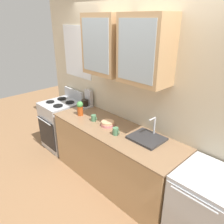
# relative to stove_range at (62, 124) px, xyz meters

# --- Properties ---
(ground_plane) EXTENTS (10.00, 10.00, 0.00)m
(ground_plane) POSITION_rel_stove_range_xyz_m (1.39, -0.00, -0.45)
(ground_plane) COLOR #936B47
(back_wall_unit) EXTENTS (4.01, 0.46, 2.65)m
(back_wall_unit) POSITION_rel_stove_range_xyz_m (1.39, 0.34, 1.03)
(back_wall_unit) COLOR beige
(back_wall_unit) RESTS_ON ground_plane
(counter) EXTENTS (2.07, 0.68, 0.88)m
(counter) POSITION_rel_stove_range_xyz_m (1.39, -0.00, -0.01)
(counter) COLOR tan
(counter) RESTS_ON ground_plane
(stove_range) EXTENTS (0.59, 0.69, 1.06)m
(stove_range) POSITION_rel_stove_range_xyz_m (0.00, 0.00, 0.00)
(stove_range) COLOR silver
(stove_range) RESTS_ON ground_plane
(sink_faucet) EXTENTS (0.41, 0.35, 0.26)m
(sink_faucet) POSITION_rel_stove_range_xyz_m (1.88, 0.10, 0.45)
(sink_faucet) COLOR #2D2D30
(sink_faucet) RESTS_ON counter
(bowl_stack) EXTENTS (0.19, 0.19, 0.07)m
(bowl_stack) POSITION_rel_stove_range_xyz_m (1.26, -0.00, 0.46)
(bowl_stack) COLOR #D87F84
(bowl_stack) RESTS_ON counter
(vase) EXTENTS (0.10, 0.10, 0.23)m
(vase) POSITION_rel_stove_range_xyz_m (0.70, -0.06, 0.55)
(vase) COLOR #BF4C19
(vase) RESTS_ON counter
(cup_near_sink) EXTENTS (0.12, 0.08, 0.10)m
(cup_near_sink) POSITION_rel_stove_range_xyz_m (1.52, -0.10, 0.48)
(cup_near_sink) COLOR #4C7F59
(cup_near_sink) RESTS_ON counter
(cup_near_bowls) EXTENTS (0.11, 0.07, 0.09)m
(cup_near_bowls) POSITION_rel_stove_range_xyz_m (1.01, -0.04, 0.48)
(cup_near_bowls) COLOR #4C7F59
(cup_near_bowls) RESTS_ON counter
(dishwasher) EXTENTS (0.59, 0.67, 0.88)m
(dishwasher) POSITION_rel_stove_range_xyz_m (2.74, -0.00, -0.01)
(dishwasher) COLOR silver
(dishwasher) RESTS_ON ground_plane
(coffee_maker) EXTENTS (0.17, 0.20, 0.29)m
(coffee_maker) POSITION_rel_stove_range_xyz_m (0.50, 0.23, 0.54)
(coffee_maker) COLOR #B7B7BC
(coffee_maker) RESTS_ON counter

